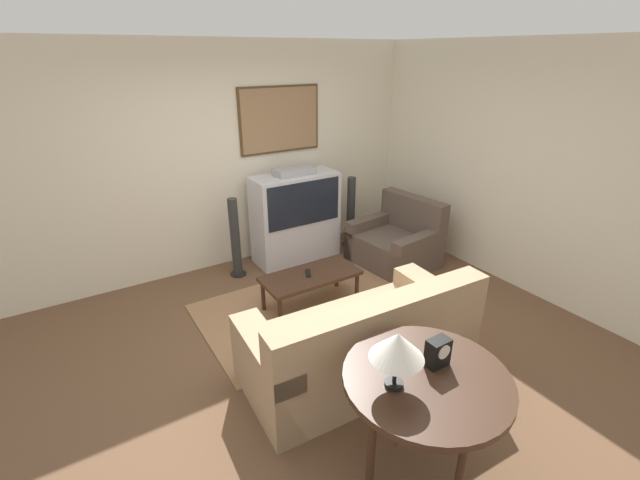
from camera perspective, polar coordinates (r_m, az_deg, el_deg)
name	(u,v)px	position (r m, az deg, el deg)	size (l,w,h in m)	color
ground_plane	(315,344)	(4.19, -0.66, -13.74)	(12.00, 12.00, 0.00)	brown
wall_back	(224,159)	(5.39, -12.73, 10.47)	(12.00, 0.10, 2.70)	beige
wall_right	(514,168)	(5.33, 24.44, 8.70)	(0.06, 12.00, 2.70)	beige
area_rug	(315,306)	(4.72, -0.67, -8.76)	(2.42, 1.50, 0.01)	#99704C
tv	(296,217)	(5.56, -3.27, 3.13)	(1.11, 0.48, 1.24)	silver
couch	(361,344)	(3.68, 5.52, -13.61)	(1.95, 1.00, 0.89)	tan
armchair	(396,243)	(5.62, 10.14, -0.39)	(0.95, 1.06, 0.85)	brown
coffee_table	(311,278)	(4.55, -1.26, -5.04)	(1.04, 0.49, 0.40)	#3D2619
console_table	(427,386)	(2.77, 14.02, -18.35)	(1.01, 1.01, 0.80)	#3D2619
table_lamp	(397,347)	(2.45, 10.26, -13.82)	(0.31, 0.31, 0.36)	black
mantel_clock	(438,352)	(2.76, 15.44, -14.23)	(0.14, 0.10, 0.18)	black
remote	(308,273)	(4.53, -1.59, -4.43)	(0.11, 0.16, 0.02)	black
speaker_tower_left	(235,240)	(5.25, -11.22, -0.02)	(0.19, 0.19, 0.99)	black
speaker_tower_right	(351,214)	(6.01, 4.11, 3.51)	(0.19, 0.19, 0.99)	black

